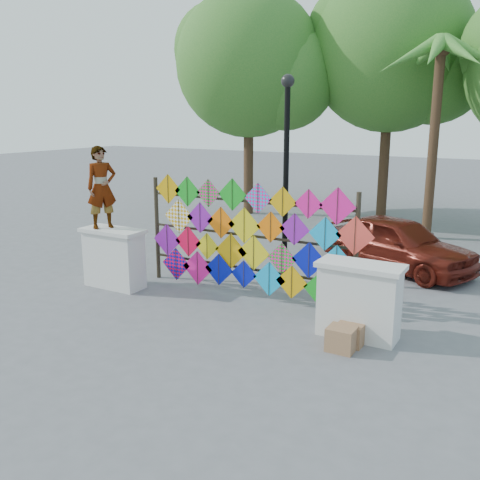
% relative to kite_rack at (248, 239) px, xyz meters
% --- Properties ---
extents(ground, '(80.00, 80.00, 0.00)m').
position_rel_kite_rack_xyz_m(ground, '(-0.07, -0.72, -1.20)').
color(ground, slate).
rests_on(ground, ground).
extents(parapet_left, '(1.40, 0.65, 1.28)m').
position_rel_kite_rack_xyz_m(parapet_left, '(-2.77, -0.92, -0.55)').
color(parapet_left, silver).
rests_on(parapet_left, ground).
extents(parapet_right, '(1.40, 0.65, 1.28)m').
position_rel_kite_rack_xyz_m(parapet_right, '(2.63, -0.92, -0.55)').
color(parapet_right, silver).
rests_on(parapet_right, ground).
extents(kite_rack, '(5.00, 0.24, 2.40)m').
position_rel_kite_rack_xyz_m(kite_rack, '(0.00, 0.00, 0.00)').
color(kite_rack, black).
rests_on(kite_rack, ground).
extents(tree_west, '(5.85, 5.20, 8.01)m').
position_rel_kite_rack_xyz_m(tree_west, '(-4.47, 8.31, 4.18)').
color(tree_west, '#4F3522').
rests_on(tree_west, ground).
extents(tree_mid, '(6.30, 5.60, 8.61)m').
position_rel_kite_rack_xyz_m(tree_mid, '(0.04, 10.31, 4.57)').
color(tree_mid, '#4F3522').
rests_on(tree_mid, ground).
extents(palm_tree, '(3.62, 3.62, 5.83)m').
position_rel_kite_rack_xyz_m(palm_tree, '(2.13, 7.28, 3.75)').
color(palm_tree, '#4F3522').
rests_on(palm_tree, ground).
extents(vendor_woman, '(0.67, 0.75, 1.73)m').
position_rel_kite_rack_xyz_m(vendor_woman, '(-3.01, -0.92, 0.94)').
color(vendor_woman, '#99999E').
rests_on(vendor_woman, parapet_left).
extents(sedan, '(4.10, 2.84, 1.30)m').
position_rel_kite_rack_xyz_m(sedan, '(2.19, 3.44, -0.56)').
color(sedan, '#5F1910').
rests_on(sedan, ground).
extents(lamppost, '(0.28, 0.28, 4.46)m').
position_rel_kite_rack_xyz_m(lamppost, '(0.23, 1.28, 1.49)').
color(lamppost, black).
rests_on(lamppost, ground).
extents(cardboard_box_near, '(0.43, 0.38, 0.38)m').
position_rel_kite_rack_xyz_m(cardboard_box_near, '(2.58, -1.57, -1.01)').
color(cardboard_box_near, '#9A6D4A').
rests_on(cardboard_box_near, ground).
extents(cardboard_box_far, '(0.42, 0.39, 0.36)m').
position_rel_kite_rack_xyz_m(cardboard_box_far, '(2.63, -1.27, -1.03)').
color(cardboard_box_far, '#9A6D4A').
rests_on(cardboard_box_far, ground).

